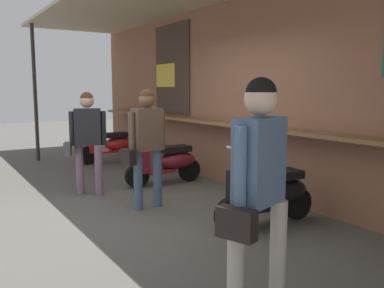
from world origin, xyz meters
The scene contains 8 objects.
ground_plane centered at (0.00, 0.00, 0.00)m, with size 32.54×32.54×0.00m, color #56544F.
market_stall_facade centered at (-0.01, 1.84, 1.82)m, with size 11.62×2.55×3.26m.
scooter_red centered at (-3.81, 1.08, 0.39)m, with size 0.48×1.40×0.97m.
scooter_maroon centered at (-1.24, 1.08, 0.39)m, with size 0.46×1.40×0.97m.
scooter_black centered at (1.29, 1.08, 0.39)m, with size 0.49×1.40×0.97m.
shopper_with_handbag centered at (-1.28, -0.32, 0.95)m, with size 0.41×0.64×1.58m.
shopper_browsing centered at (2.76, -0.45, 1.05)m, with size 0.43×0.66×1.71m.
shopper_passing centered at (-0.13, 0.12, 0.99)m, with size 0.30×0.65×1.63m.
Camera 1 is at (4.84, -2.31, 1.63)m, focal length 38.43 mm.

